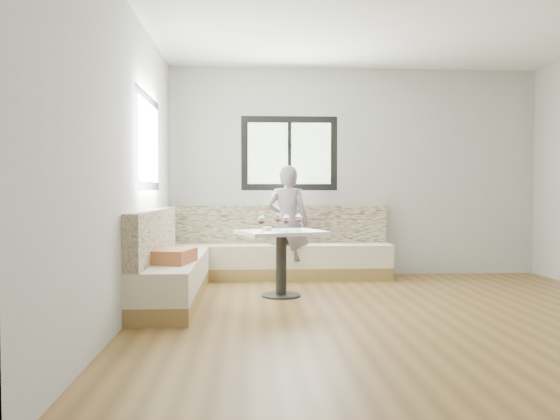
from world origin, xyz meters
name	(u,v)px	position (x,y,z in m)	size (l,w,h in m)	color
room	(398,162)	(-0.08, 0.08, 1.41)	(5.01, 5.01, 2.81)	brown
banquette	(237,259)	(-1.59, 1.62, 0.33)	(2.90, 2.80, 0.95)	olive
table	(281,247)	(-1.10, 1.01, 0.54)	(1.05, 0.93, 0.71)	black
person	(288,223)	(-0.95, 2.08, 0.74)	(0.54, 0.35, 1.47)	slate
olive_ramekin	(267,229)	(-1.25, 1.00, 0.74)	(0.11, 0.11, 0.04)	white
wine_glass_a	(261,220)	(-1.32, 0.77, 0.84)	(0.08, 0.08, 0.18)	white
wine_glass_b	(286,220)	(-1.06, 0.81, 0.84)	(0.08, 0.08, 0.18)	white
wine_glass_c	(299,219)	(-0.91, 0.96, 0.84)	(0.08, 0.08, 0.18)	white
wine_glass_d	(278,218)	(-1.13, 1.12, 0.84)	(0.08, 0.08, 0.18)	white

